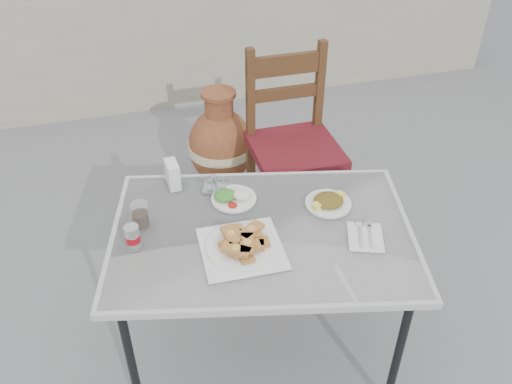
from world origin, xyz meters
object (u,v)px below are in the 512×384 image
object	(u,v)px
napkin_holder	(173,174)
chair	(293,143)
cafe_table	(262,240)
salad_chopped_plate	(328,202)
condiment_caddy	(214,186)
cola_glass	(141,216)
terracotta_urn	(221,147)
salad_rice_plate	(233,197)
pide_plate	(242,243)
soda_can	(133,237)

from	to	relation	value
napkin_holder	chair	xyz separation A→B (m)	(0.72, 0.47, -0.24)
cafe_table	chair	size ratio (longest dim) A/B	1.28
cafe_table	chair	distance (m)	0.97
salad_chopped_plate	condiment_caddy	size ratio (longest dim) A/B	1.59
condiment_caddy	chair	distance (m)	0.81
cola_glass	terracotta_urn	bearing A→B (deg)	63.20
terracotta_urn	napkin_holder	bearing A→B (deg)	-114.28
cola_glass	napkin_holder	bearing A→B (deg)	54.71
condiment_caddy	salad_rice_plate	bearing A→B (deg)	-55.38
salad_chopped_plate	chair	distance (m)	0.81
cafe_table	terracotta_urn	size ratio (longest dim) A/B	1.90
pide_plate	cola_glass	size ratio (longest dim) A/B	3.02
salad_rice_plate	soda_can	xyz separation A→B (m)	(-0.43, -0.18, 0.03)
soda_can	napkin_holder	xyz separation A→B (m)	(0.21, 0.36, 0.01)
cola_glass	chair	world-z (taller)	chair
napkin_holder	condiment_caddy	xyz separation A→B (m)	(0.17, -0.08, -0.04)
soda_can	napkin_holder	world-z (taller)	napkin_holder
terracotta_urn	pide_plate	bearing A→B (deg)	-98.83
napkin_holder	chair	distance (m)	0.89
chair	pide_plate	bearing A→B (deg)	-119.49
salad_chopped_plate	pide_plate	bearing A→B (deg)	-158.67
cola_glass	condiment_caddy	bearing A→B (deg)	24.49
chair	napkin_holder	bearing A→B (deg)	-146.93
pide_plate	terracotta_urn	world-z (taller)	pide_plate
cafe_table	napkin_holder	world-z (taller)	napkin_holder
salad_chopped_plate	cafe_table	bearing A→B (deg)	-165.57
cola_glass	napkin_holder	size ratio (longest dim) A/B	0.88
pide_plate	terracotta_urn	bearing A→B (deg)	81.17
napkin_holder	chair	world-z (taller)	chair
pide_plate	napkin_holder	world-z (taller)	napkin_holder
soda_can	cola_glass	size ratio (longest dim) A/B	0.97
cafe_table	salad_chopped_plate	size ratio (longest dim) A/B	6.92
condiment_caddy	pide_plate	bearing A→B (deg)	-87.17
chair	terracotta_urn	distance (m)	0.56
terracotta_urn	chair	bearing A→B (deg)	-51.38
soda_can	condiment_caddy	bearing A→B (deg)	36.36
salad_chopped_plate	napkin_holder	xyz separation A→B (m)	(-0.60, 0.31, 0.04)
pide_plate	salad_rice_plate	size ratio (longest dim) A/B	1.65
soda_can	chair	xyz separation A→B (m)	(0.93, 0.82, -0.23)
cola_glass	terracotta_urn	xyz separation A→B (m)	(0.56, 1.11, -0.44)
salad_rice_plate	soda_can	distance (m)	0.47
cola_glass	salad_chopped_plate	bearing A→B (deg)	-5.87
salad_chopped_plate	chair	world-z (taller)	chair
soda_can	chair	distance (m)	1.26
condiment_caddy	chair	xyz separation A→B (m)	(0.55, 0.55, -0.20)
salad_rice_plate	salad_chopped_plate	size ratio (longest dim) A/B	0.99
cafe_table	soda_can	xyz separation A→B (m)	(-0.50, 0.04, 0.10)
salad_chopped_plate	condiment_caddy	xyz separation A→B (m)	(-0.44, 0.23, 0.01)
terracotta_urn	salad_rice_plate	bearing A→B (deg)	-99.12
cafe_table	pide_plate	xyz separation A→B (m)	(-0.11, -0.08, 0.08)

